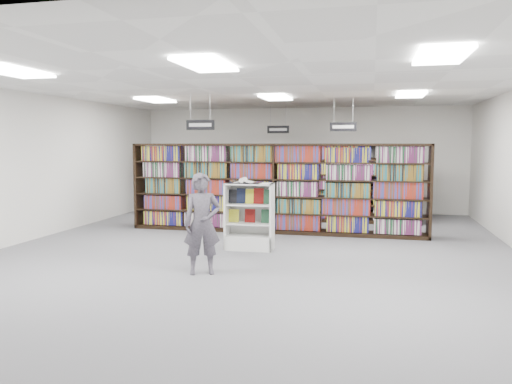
% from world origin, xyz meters
% --- Properties ---
extents(floor, '(12.00, 12.00, 0.00)m').
position_xyz_m(floor, '(0.00, 0.00, 0.00)').
color(floor, '#5A5A5F').
rests_on(floor, ground).
extents(ceiling, '(10.00, 12.00, 0.10)m').
position_xyz_m(ceiling, '(0.00, 0.00, 3.20)').
color(ceiling, silver).
rests_on(ceiling, wall_back).
extents(wall_back, '(10.00, 0.10, 3.20)m').
position_xyz_m(wall_back, '(0.00, 6.00, 1.60)').
color(wall_back, silver).
rests_on(wall_back, ground).
extents(wall_front, '(10.00, 0.10, 3.20)m').
position_xyz_m(wall_front, '(0.00, -6.00, 1.60)').
color(wall_front, silver).
rests_on(wall_front, ground).
extents(wall_left, '(0.10, 12.00, 3.20)m').
position_xyz_m(wall_left, '(-5.00, 0.00, 1.60)').
color(wall_left, silver).
rests_on(wall_left, ground).
extents(bookshelf_row_near, '(7.00, 0.60, 2.10)m').
position_xyz_m(bookshelf_row_near, '(0.00, 2.00, 1.05)').
color(bookshelf_row_near, black).
rests_on(bookshelf_row_near, floor).
extents(bookshelf_row_mid, '(7.00, 0.60, 2.10)m').
position_xyz_m(bookshelf_row_mid, '(0.00, 4.00, 1.05)').
color(bookshelf_row_mid, black).
rests_on(bookshelf_row_mid, floor).
extents(bookshelf_row_far, '(7.00, 0.60, 2.10)m').
position_xyz_m(bookshelf_row_far, '(0.00, 5.70, 1.05)').
color(bookshelf_row_far, black).
rests_on(bookshelf_row_far, floor).
extents(aisle_sign_left, '(0.65, 0.02, 0.80)m').
position_xyz_m(aisle_sign_left, '(-1.50, 1.00, 2.53)').
color(aisle_sign_left, '#B2B2B7').
rests_on(aisle_sign_left, ceiling).
extents(aisle_sign_right, '(0.65, 0.02, 0.80)m').
position_xyz_m(aisle_sign_right, '(1.50, 3.00, 2.53)').
color(aisle_sign_right, '#B2B2B7').
rests_on(aisle_sign_right, ceiling).
extents(aisle_sign_center, '(0.65, 0.02, 0.80)m').
position_xyz_m(aisle_sign_center, '(-0.50, 5.00, 2.53)').
color(aisle_sign_center, '#B2B2B7').
rests_on(aisle_sign_center, ceiling).
extents(troffer_front_left, '(0.60, 1.20, 0.04)m').
position_xyz_m(troffer_front_left, '(-3.00, -3.00, 3.16)').
color(troffer_front_left, white).
rests_on(troffer_front_left, ceiling).
extents(troffer_front_center, '(0.60, 1.20, 0.04)m').
position_xyz_m(troffer_front_center, '(0.00, -3.00, 3.16)').
color(troffer_front_center, white).
rests_on(troffer_front_center, ceiling).
extents(troffer_front_right, '(0.60, 1.20, 0.04)m').
position_xyz_m(troffer_front_right, '(3.00, -3.00, 3.16)').
color(troffer_front_right, white).
rests_on(troffer_front_right, ceiling).
extents(troffer_back_left, '(0.60, 1.20, 0.04)m').
position_xyz_m(troffer_back_left, '(-3.00, 2.00, 3.16)').
color(troffer_back_left, white).
rests_on(troffer_back_left, ceiling).
extents(troffer_back_center, '(0.60, 1.20, 0.04)m').
position_xyz_m(troffer_back_center, '(0.00, 2.00, 3.16)').
color(troffer_back_center, white).
rests_on(troffer_back_center, ceiling).
extents(troffer_back_right, '(0.60, 1.20, 0.04)m').
position_xyz_m(troffer_back_right, '(3.00, 2.00, 3.16)').
color(troffer_back_right, white).
rests_on(troffer_back_right, ceiling).
extents(endcap_display, '(0.96, 0.51, 1.33)m').
position_xyz_m(endcap_display, '(-0.13, 0.02, 0.46)').
color(endcap_display, silver).
rests_on(endcap_display, floor).
extents(open_book, '(0.66, 0.40, 0.13)m').
position_xyz_m(open_book, '(-0.24, -0.07, 1.36)').
color(open_book, black).
rests_on(open_book, endcap_display).
extents(shopper, '(0.70, 0.60, 1.63)m').
position_xyz_m(shopper, '(-0.43, -1.99, 0.82)').
color(shopper, '#544F5A').
rests_on(shopper, floor).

